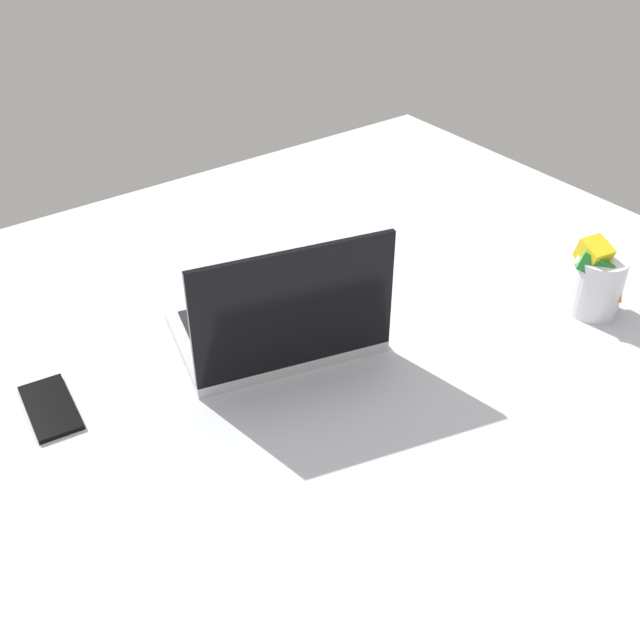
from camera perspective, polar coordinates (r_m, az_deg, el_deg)
name	(u,v)px	position (r cm, az deg, el deg)	size (l,w,h in cm)	color
bed_mattress	(287,383)	(136.41, -2.47, -4.72)	(180.00, 140.00, 18.00)	#B7BCC6
laptop	(279,324)	(127.63, -3.10, -0.32)	(37.58, 30.30, 23.00)	#B7BABC
snack_cup	(597,281)	(143.97, 20.08, 2.74)	(10.32, 9.77, 14.65)	silver
cell_phone	(50,407)	(124.36, -19.58, -6.20)	(6.80, 14.00, 0.80)	black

